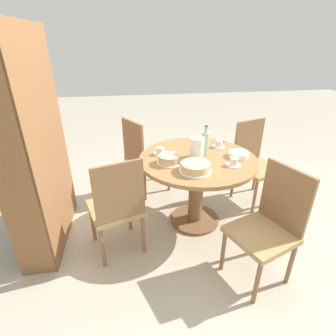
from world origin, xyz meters
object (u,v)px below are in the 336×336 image
(bookshelf, at_px, (36,148))
(chair_c, at_px, (143,156))
(chair_a, at_px, (268,225))
(cake_second, at_px, (169,159))
(cake_main, at_px, (196,167))
(cup_b, at_px, (234,163))
(cup_a, at_px, (219,144))
(water_bottle, at_px, (205,143))
(cup_c, at_px, (160,152))
(chair_d, at_px, (117,206))
(chair_b, at_px, (254,161))
(coffee_pot, at_px, (197,149))

(bookshelf, bearing_deg, chair_c, 127.02)
(chair_a, relative_size, cake_second, 4.18)
(cake_second, bearing_deg, bookshelf, 86.13)
(cake_main, xyz_separation_m, cup_b, (0.06, -0.36, -0.01))
(cup_a, relative_size, cup_b, 1.00)
(chair_a, height_order, chair_c, same)
(water_bottle, height_order, cup_c, water_bottle)
(chair_c, distance_m, chair_d, 1.05)
(cake_second, bearing_deg, water_bottle, -68.70)
(chair_a, relative_size, bookshelf, 0.50)
(water_bottle, bearing_deg, cake_second, 111.30)
(chair_c, distance_m, cup_c, 0.64)
(cup_b, bearing_deg, chair_a, -170.06)
(chair_a, bearing_deg, cake_main, -157.05)
(water_bottle, height_order, cup_b, water_bottle)
(chair_b, relative_size, chair_d, 1.00)
(coffee_pot, bearing_deg, chair_d, 109.57)
(water_bottle, xyz_separation_m, cup_a, (0.17, -0.20, -0.09))
(cup_b, bearing_deg, cup_c, 60.52)
(chair_b, distance_m, cup_a, 0.57)
(water_bottle, distance_m, cake_second, 0.40)
(chair_d, height_order, cake_second, chair_d)
(coffee_pot, height_order, cup_b, coffee_pot)
(chair_b, xyz_separation_m, cup_a, (-0.11, 0.48, 0.28))
(chair_a, relative_size, water_bottle, 3.18)
(coffee_pot, bearing_deg, chair_c, 30.84)
(chair_b, distance_m, cake_main, 1.09)
(chair_c, relative_size, bookshelf, 0.50)
(water_bottle, distance_m, cup_a, 0.28)
(chair_d, bearing_deg, water_bottle, -174.03)
(water_bottle, bearing_deg, cake_main, 152.47)
(cup_a, bearing_deg, cake_second, 118.97)
(chair_b, xyz_separation_m, chair_c, (0.34, 1.24, 0.00))
(cup_c, bearing_deg, cup_b, -119.48)
(cake_main, bearing_deg, coffee_pot, -16.20)
(chair_c, distance_m, bookshelf, 1.23)
(cake_main, distance_m, cake_second, 0.27)
(cup_a, bearing_deg, chair_d, 117.92)
(chair_b, bearing_deg, cup_b, -150.92)
(chair_c, xyz_separation_m, bookshelf, (-0.69, 0.92, 0.43))
(bookshelf, bearing_deg, cake_second, 86.13)
(chair_a, xyz_separation_m, cup_b, (0.53, 0.09, 0.28))
(cake_main, height_order, cake_second, cake_second)
(coffee_pot, xyz_separation_m, cup_b, (-0.15, -0.30, -0.09))
(cake_main, bearing_deg, chair_b, -54.15)
(cake_main, relative_size, cup_c, 2.12)
(cup_a, distance_m, cup_b, 0.45)
(chair_c, relative_size, chair_d, 1.00)
(cup_c, bearing_deg, chair_a, -141.36)
(chair_a, xyz_separation_m, cup_a, (0.98, 0.08, 0.28))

